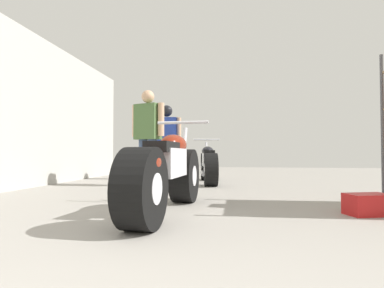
{
  "coord_description": "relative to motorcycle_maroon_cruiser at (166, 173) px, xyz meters",
  "views": [
    {
      "loc": [
        0.52,
        -0.41,
        0.58
      ],
      "look_at": [
        -0.08,
        4.03,
        0.71
      ],
      "focal_mm": 29.86,
      "sensor_mm": 36.0,
      "label": 1
    }
  ],
  "objects": [
    {
      "name": "ground_plane",
      "position": [
        0.14,
        1.29,
        -0.39
      ],
      "size": [
        18.62,
        18.62,
        0.0
      ],
      "primitive_type": "plane",
      "color": "gray"
    },
    {
      "name": "garage_partition_left",
      "position": [
        -2.79,
        1.29,
        0.93
      ],
      "size": [
        0.08,
        8.53,
        2.64
      ],
      "primitive_type": "cube",
      "color": "#B7B5AD",
      "rests_on": "ground_plane"
    },
    {
      "name": "motorcycle_maroon_cruiser",
      "position": [
        0.0,
        0.0,
        0.0
      ],
      "size": [
        0.61,
        2.06,
        0.96
      ],
      "color": "black",
      "rests_on": "ground_plane"
    },
    {
      "name": "motorcycle_black_naked",
      "position": [
        0.13,
        3.25,
        -0.03
      ],
      "size": [
        0.63,
        1.93,
        0.9
      ],
      "color": "black",
      "rests_on": "ground_plane"
    },
    {
      "name": "mechanic_in_blue",
      "position": [
        -0.91,
        2.57,
        0.58
      ],
      "size": [
        0.68,
        0.4,
        1.72
      ],
      "color": "#384766",
      "rests_on": "ground_plane"
    },
    {
      "name": "mechanic_with_helmet",
      "position": [
        -0.87,
        3.98,
        0.6
      ],
      "size": [
        0.66,
        0.31,
        1.66
      ],
      "color": "#384766",
      "rests_on": "ground_plane"
    },
    {
      "name": "red_toolbox",
      "position": [
        1.89,
        0.19,
        -0.29
      ],
      "size": [
        0.45,
        0.35,
        0.2
      ],
      "primitive_type": "cube",
      "rotation": [
        0.0,
        0.0,
        0.3
      ],
      "color": "#B21919",
      "rests_on": "ground_plane"
    }
  ]
}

